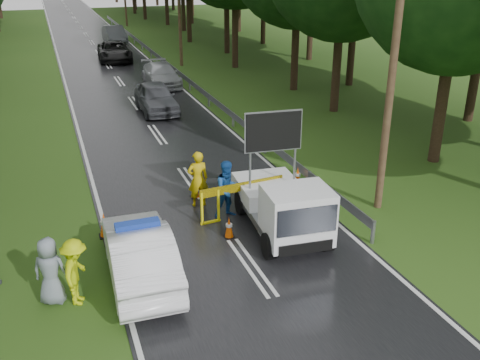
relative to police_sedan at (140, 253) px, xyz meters
name	(u,v)px	position (x,y,z in m)	size (l,w,h in m)	color
ground	(251,267)	(2.80, -0.46, -0.73)	(160.00, 160.00, 0.00)	#2B4F16
road	(108,65)	(2.80, 29.54, -0.72)	(7.00, 140.00, 0.02)	black
guardrail	(157,56)	(6.50, 29.21, -0.18)	(0.12, 60.06, 0.70)	gray
utility_pole_near	(395,49)	(8.00, 1.54, 4.34)	(1.40, 0.24, 10.00)	#402B1D
police_sedan	(140,253)	(0.00, 0.00, 0.00)	(1.65, 4.42, 1.59)	white
work_truck	(284,205)	(4.34, 0.91, 0.20)	(2.21, 4.40, 3.40)	gray
barrier	(242,191)	(3.60, 2.38, 0.15)	(2.80, 0.35, 1.16)	yellow
officer	(198,179)	(2.53, 3.62, 0.21)	(0.68, 0.45, 1.88)	gold
civilian	(228,189)	(3.19, 2.54, 0.20)	(0.90, 0.70, 1.85)	#174B99
bystander_left	(76,272)	(-1.56, -0.52, 0.10)	(1.07, 0.61, 1.65)	#BED40B
bystander_right	(50,271)	(-2.11, -0.31, 0.12)	(0.82, 0.54, 1.68)	gray
queue_car_first	(156,97)	(3.60, 15.47, 0.03)	(1.79, 4.44, 1.51)	#3F4147
queue_car_second	(161,75)	(5.17, 21.47, -0.05)	(1.89, 4.66, 1.35)	#A7A9B0
queue_car_third	(115,51)	(3.60, 31.20, 0.01)	(2.44, 5.29, 1.47)	black
queue_car_fourth	(114,35)	(4.82, 40.26, 0.07)	(1.69, 4.85, 1.60)	#42464A
cone_center	(229,228)	(2.78, 1.25, -0.41)	(0.31, 0.31, 0.66)	black
cone_far	(195,188)	(2.60, 4.27, -0.39)	(0.33, 0.33, 0.70)	black
cone_left_mid	(104,225)	(-0.60, 2.54, -0.36)	(0.36, 0.36, 0.75)	black
cone_right	(298,177)	(6.30, 4.04, -0.39)	(0.33, 0.33, 0.70)	black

